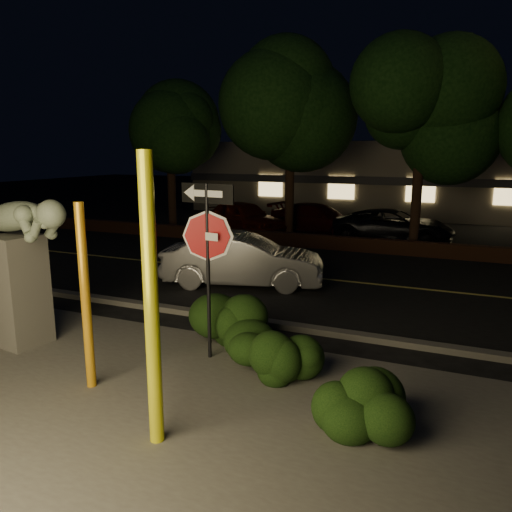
{
  "coord_description": "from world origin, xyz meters",
  "views": [
    {
      "loc": [
        4.27,
        -6.09,
        3.52
      ],
      "look_at": [
        0.71,
        2.22,
        1.6
      ],
      "focal_mm": 35.0,
      "sensor_mm": 36.0,
      "label": 1
    }
  ],
  "objects_px": {
    "parked_car_darkred": "(318,219)",
    "parked_car_dark": "(393,226)",
    "sculpture": "(17,255)",
    "yellow_pole_right": "(151,304)",
    "parked_car_red": "(243,217)",
    "silver_sedan": "(243,260)",
    "signpost": "(208,237)",
    "yellow_pole_left": "(86,298)"
  },
  "relations": [
    {
      "from": "yellow_pole_right",
      "to": "silver_sedan",
      "type": "bearing_deg",
      "value": 106.27
    },
    {
      "from": "parked_car_red",
      "to": "sculpture",
      "type": "bearing_deg",
      "value": -147.23
    },
    {
      "from": "silver_sedan",
      "to": "parked_car_dark",
      "type": "xyz_separation_m",
      "value": [
        2.7,
        8.23,
        -0.05
      ]
    },
    {
      "from": "sculpture",
      "to": "parked_car_red",
      "type": "relative_size",
      "value": 0.66
    },
    {
      "from": "yellow_pole_left",
      "to": "yellow_pole_right",
      "type": "relative_size",
      "value": 0.8
    },
    {
      "from": "sculpture",
      "to": "parked_car_dark",
      "type": "xyz_separation_m",
      "value": [
        4.69,
        13.56,
        -1.05
      ]
    },
    {
      "from": "yellow_pole_right",
      "to": "sculpture",
      "type": "bearing_deg",
      "value": 157.3
    },
    {
      "from": "sculpture",
      "to": "parked_car_darkred",
      "type": "distance_m",
      "value": 14.54
    },
    {
      "from": "silver_sedan",
      "to": "signpost",
      "type": "bearing_deg",
      "value": -177.48
    },
    {
      "from": "yellow_pole_right",
      "to": "parked_car_red",
      "type": "distance_m",
      "value": 15.77
    },
    {
      "from": "signpost",
      "to": "parked_car_darkred",
      "type": "bearing_deg",
      "value": 106.06
    },
    {
      "from": "yellow_pole_right",
      "to": "silver_sedan",
      "type": "xyz_separation_m",
      "value": [
        -2.05,
        7.01,
        -1.08
      ]
    },
    {
      "from": "silver_sedan",
      "to": "parked_car_red",
      "type": "relative_size",
      "value": 1.01
    },
    {
      "from": "yellow_pole_left",
      "to": "yellow_pole_right",
      "type": "xyz_separation_m",
      "value": [
        1.74,
        -0.83,
        0.36
      ]
    },
    {
      "from": "yellow_pole_right",
      "to": "sculpture",
      "type": "height_order",
      "value": "yellow_pole_right"
    },
    {
      "from": "parked_car_dark",
      "to": "yellow_pole_right",
      "type": "bearing_deg",
      "value": 178.49
    },
    {
      "from": "parked_car_dark",
      "to": "silver_sedan",
      "type": "bearing_deg",
      "value": 162.78
    },
    {
      "from": "yellow_pole_left",
      "to": "yellow_pole_right",
      "type": "distance_m",
      "value": 1.96
    },
    {
      "from": "yellow_pole_right",
      "to": "parked_car_dark",
      "type": "distance_m",
      "value": 15.3
    },
    {
      "from": "silver_sedan",
      "to": "yellow_pole_left",
      "type": "bearing_deg",
      "value": 167.67
    },
    {
      "from": "yellow_pole_left",
      "to": "sculpture",
      "type": "bearing_deg",
      "value": 159.47
    },
    {
      "from": "yellow_pole_left",
      "to": "signpost",
      "type": "xyz_separation_m",
      "value": [
        1.14,
        1.65,
        0.73
      ]
    },
    {
      "from": "sculpture",
      "to": "silver_sedan",
      "type": "distance_m",
      "value": 5.77
    },
    {
      "from": "yellow_pole_right",
      "to": "sculpture",
      "type": "distance_m",
      "value": 4.37
    },
    {
      "from": "yellow_pole_left",
      "to": "parked_car_darkred",
      "type": "height_order",
      "value": "yellow_pole_left"
    },
    {
      "from": "yellow_pole_left",
      "to": "sculpture",
      "type": "xyz_separation_m",
      "value": [
        -2.29,
        0.86,
        0.28
      ]
    },
    {
      "from": "sculpture",
      "to": "parked_car_red",
      "type": "distance_m",
      "value": 13.16
    },
    {
      "from": "signpost",
      "to": "sculpture",
      "type": "bearing_deg",
      "value": -159.47
    },
    {
      "from": "parked_car_dark",
      "to": "parked_car_red",
      "type": "bearing_deg",
      "value": 95.81
    },
    {
      "from": "yellow_pole_right",
      "to": "parked_car_darkred",
      "type": "relative_size",
      "value": 0.81
    },
    {
      "from": "silver_sedan",
      "to": "parked_car_darkred",
      "type": "relative_size",
      "value": 0.96
    },
    {
      "from": "yellow_pole_left",
      "to": "parked_car_dark",
      "type": "height_order",
      "value": "yellow_pole_left"
    },
    {
      "from": "sculpture",
      "to": "yellow_pole_left",
      "type": "bearing_deg",
      "value": -12.04
    },
    {
      "from": "sculpture",
      "to": "parked_car_dark",
      "type": "bearing_deg",
      "value": 79.41
    },
    {
      "from": "silver_sedan",
      "to": "parked_car_dark",
      "type": "height_order",
      "value": "silver_sedan"
    },
    {
      "from": "yellow_pole_right",
      "to": "parked_car_red",
      "type": "xyz_separation_m",
      "value": [
        -5.56,
        14.72,
        -1.06
      ]
    },
    {
      "from": "parked_car_darkred",
      "to": "parked_car_dark",
      "type": "xyz_separation_m",
      "value": [
        3.32,
        -0.87,
        0.0
      ]
    },
    {
      "from": "yellow_pole_right",
      "to": "parked_car_dark",
      "type": "height_order",
      "value": "yellow_pole_right"
    },
    {
      "from": "sculpture",
      "to": "parked_car_dark",
      "type": "height_order",
      "value": "sculpture"
    },
    {
      "from": "yellow_pole_left",
      "to": "parked_car_dark",
      "type": "relative_size",
      "value": 0.62
    },
    {
      "from": "signpost",
      "to": "parked_car_darkred",
      "type": "relative_size",
      "value": 0.69
    },
    {
      "from": "sculpture",
      "to": "parked_car_red",
      "type": "bearing_deg",
      "value": 105.18
    }
  ]
}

